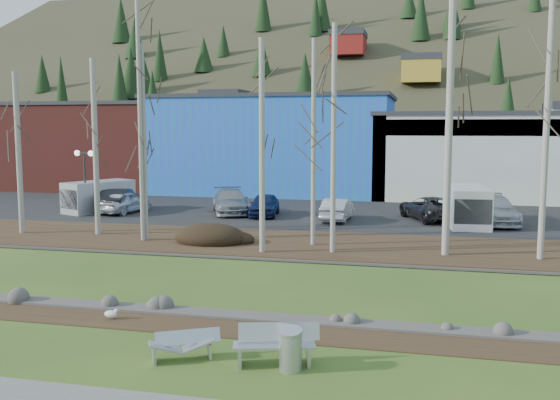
% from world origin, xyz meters
% --- Properties ---
extents(ground, '(200.00, 200.00, 0.00)m').
position_xyz_m(ground, '(0.00, 0.00, 0.00)').
color(ground, '#38551E').
rests_on(ground, ground).
extents(dirt_strip, '(80.00, 1.80, 0.03)m').
position_xyz_m(dirt_strip, '(0.00, 2.10, 0.01)').
color(dirt_strip, '#382616').
rests_on(dirt_strip, ground).
extents(near_bank_rocks, '(80.00, 0.80, 0.50)m').
position_xyz_m(near_bank_rocks, '(0.00, 3.10, 0.00)').
color(near_bank_rocks, '#47423D').
rests_on(near_bank_rocks, ground).
extents(river, '(80.00, 8.00, 0.90)m').
position_xyz_m(river, '(0.00, 7.20, 0.00)').
color(river, '#111D31').
rests_on(river, ground).
extents(far_bank_rocks, '(80.00, 0.80, 0.46)m').
position_xyz_m(far_bank_rocks, '(0.00, 11.30, 0.00)').
color(far_bank_rocks, '#47423D').
rests_on(far_bank_rocks, ground).
extents(far_bank, '(80.00, 7.00, 0.15)m').
position_xyz_m(far_bank, '(0.00, 14.50, 0.07)').
color(far_bank, '#382616').
rests_on(far_bank, ground).
extents(parking_lot, '(80.00, 14.00, 0.14)m').
position_xyz_m(parking_lot, '(0.00, 25.00, 0.07)').
color(parking_lot, black).
rests_on(parking_lot, ground).
extents(building_brick, '(16.32, 12.24, 7.80)m').
position_xyz_m(building_brick, '(-24.00, 39.00, 3.91)').
color(building_brick, maroon).
rests_on(building_brick, ground).
extents(building_blue, '(20.40, 12.24, 8.30)m').
position_xyz_m(building_blue, '(-6.00, 39.00, 4.16)').
color(building_blue, blue).
rests_on(building_blue, ground).
extents(building_white, '(18.36, 12.24, 6.80)m').
position_xyz_m(building_white, '(12.00, 38.98, 3.41)').
color(building_white, silver).
rests_on(building_white, ground).
extents(hillside, '(160.00, 72.00, 35.00)m').
position_xyz_m(hillside, '(0.00, 84.00, 17.50)').
color(hillside, '#383421').
rests_on(hillside, ground).
extents(bench_intact, '(2.04, 1.06, 0.98)m').
position_xyz_m(bench_intact, '(3.58, -0.25, 0.49)').
color(bench_intact, '#B7B8BC').
rests_on(bench_intact, ground).
extents(bench_damaged, '(1.63, 1.20, 0.70)m').
position_xyz_m(bench_damaged, '(1.32, -0.45, 0.36)').
color(bench_damaged, '#B7B8BC').
rests_on(bench_damaged, ground).
extents(litter_bin, '(0.55, 0.55, 0.91)m').
position_xyz_m(litter_bin, '(4.01, -0.54, 0.46)').
color(litter_bin, '#B7B8BC').
rests_on(litter_bin, ground).
extents(seagull, '(0.47, 0.22, 0.34)m').
position_xyz_m(seagull, '(-1.94, 1.98, 0.19)').
color(seagull, gold).
rests_on(seagull, ground).
extents(dirt_mound, '(3.46, 2.44, 0.68)m').
position_xyz_m(dirt_mound, '(-3.02, 13.65, 0.49)').
color(dirt_mound, black).
rests_on(dirt_mound, far_bank).
extents(birch_0, '(0.28, 0.28, 8.31)m').
position_xyz_m(birch_0, '(-13.51, 14.01, 4.30)').
color(birch_0, beige).
rests_on(birch_0, far_bank).
extents(birch_1, '(0.19, 0.19, 9.44)m').
position_xyz_m(birch_1, '(-6.32, 13.68, 4.87)').
color(birch_1, beige).
rests_on(birch_1, far_bank).
extents(birch_2, '(0.28, 0.28, 8.93)m').
position_xyz_m(birch_2, '(-9.47, 14.62, 4.62)').
color(birch_2, beige).
rests_on(birch_2, far_bank).
extents(birch_3, '(0.21, 0.21, 11.42)m').
position_xyz_m(birch_3, '(-6.41, 13.47, 5.86)').
color(birch_3, beige).
rests_on(birch_3, far_bank).
extents(birch_4, '(0.25, 0.25, 9.28)m').
position_xyz_m(birch_4, '(-0.00, 12.04, 4.79)').
color(birch_4, beige).
rests_on(birch_4, far_bank).
extents(birch_5, '(0.21, 0.21, 9.49)m').
position_xyz_m(birch_5, '(1.87, 14.24, 4.89)').
color(birch_5, beige).
rests_on(birch_5, far_bank).
extents(birch_6, '(0.23, 0.23, 9.89)m').
position_xyz_m(birch_6, '(3.03, 12.71, 5.10)').
color(birch_6, beige).
rests_on(birch_6, far_bank).
extents(birch_7, '(0.31, 0.31, 10.77)m').
position_xyz_m(birch_7, '(7.87, 13.25, 5.54)').
color(birch_7, beige).
rests_on(birch_7, far_bank).
extents(birch_8, '(0.26, 0.26, 12.07)m').
position_xyz_m(birch_8, '(11.72, 13.26, 6.18)').
color(birch_8, beige).
rests_on(birch_8, far_bank).
extents(street_lamp, '(1.50, 0.68, 4.04)m').
position_xyz_m(street_lamp, '(-14.05, 21.22, 3.32)').
color(street_lamp, '#262628').
rests_on(street_lamp, parking_lot).
extents(car_0, '(2.36, 4.42, 1.43)m').
position_xyz_m(car_0, '(-11.89, 22.25, 0.86)').
color(car_0, white).
rests_on(car_0, parking_lot).
extents(car_1, '(2.42, 4.84, 1.52)m').
position_xyz_m(car_1, '(-12.57, 22.80, 0.90)').
color(car_1, black).
rests_on(car_1, parking_lot).
extents(car_2, '(3.97, 5.66, 1.52)m').
position_xyz_m(car_2, '(-5.21, 23.72, 0.90)').
color(car_2, gray).
rests_on(car_2, parking_lot).
extents(car_3, '(2.13, 4.23, 1.38)m').
position_xyz_m(car_3, '(-2.78, 23.00, 0.83)').
color(car_3, '#15224B').
rests_on(car_3, parking_lot).
extents(car_4, '(1.54, 4.06, 1.32)m').
position_xyz_m(car_4, '(1.92, 22.09, 0.80)').
color(car_4, silver).
rests_on(car_4, parking_lot).
extents(car_5, '(4.18, 5.52, 1.39)m').
position_xyz_m(car_5, '(7.23, 23.67, 0.84)').
color(car_5, '#242426').
rests_on(car_5, parking_lot).
extents(car_6, '(2.73, 5.61, 1.57)m').
position_xyz_m(car_6, '(10.83, 23.07, 0.93)').
color(car_6, '#BCBCBE').
rests_on(car_6, parking_lot).
extents(van_white, '(2.45, 5.07, 2.15)m').
position_xyz_m(van_white, '(9.25, 21.87, 1.22)').
color(van_white, white).
rests_on(van_white, parking_lot).
extents(van_grey, '(3.59, 4.92, 1.99)m').
position_xyz_m(van_grey, '(-13.94, 22.36, 1.13)').
color(van_grey, '#BBBEC0').
rests_on(van_grey, parking_lot).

